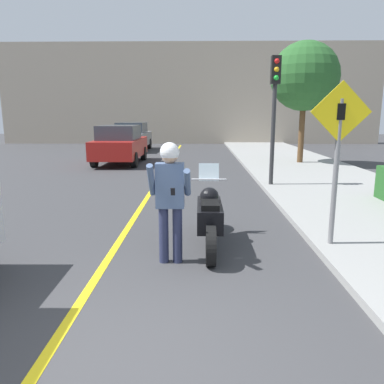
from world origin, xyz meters
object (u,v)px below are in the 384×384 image
(motorcycle, at_px, (209,216))
(person_biker, at_px, (170,190))
(traffic_light, at_px, (275,96))
(street_tree, at_px, (305,77))
(crossing_sign, at_px, (338,149))
(parked_car_red, at_px, (120,144))
(parked_car_grey, at_px, (132,136))

(motorcycle, xyz_separation_m, person_biker, (-0.58, -0.78, 0.59))
(traffic_light, height_order, street_tree, street_tree)
(person_biker, distance_m, crossing_sign, 2.63)
(parked_car_red, bearing_deg, crossing_sign, -62.43)
(street_tree, distance_m, parked_car_red, 8.36)
(street_tree, xyz_separation_m, parked_car_grey, (-8.42, 6.46, -2.82))
(person_biker, distance_m, traffic_light, 6.46)
(person_biker, bearing_deg, parked_car_grey, 101.79)
(crossing_sign, bearing_deg, parked_car_grey, 109.98)
(parked_car_grey, bearing_deg, traffic_light, -62.30)
(crossing_sign, xyz_separation_m, parked_car_red, (-5.62, 10.76, -0.77))
(street_tree, bearing_deg, traffic_light, -112.78)
(person_biker, bearing_deg, parked_car_red, 105.34)
(crossing_sign, distance_m, parked_car_red, 12.16)
(crossing_sign, relative_size, traffic_light, 0.69)
(parked_car_red, bearing_deg, parked_car_grey, 95.11)
(crossing_sign, xyz_separation_m, traffic_light, (0.01, 5.19, 1.01))
(motorcycle, relative_size, parked_car_grey, 0.55)
(crossing_sign, distance_m, parked_car_grey, 18.07)
(crossing_sign, distance_m, traffic_light, 5.29)
(motorcycle, bearing_deg, crossing_sign, -6.72)
(traffic_light, bearing_deg, motorcycle, -111.37)
(traffic_light, xyz_separation_m, parked_car_grey, (-6.18, 11.78, -1.78))
(crossing_sign, height_order, parked_car_red, crossing_sign)
(person_biker, distance_m, street_tree, 12.32)
(crossing_sign, bearing_deg, street_tree, 77.94)
(motorcycle, bearing_deg, traffic_light, 68.63)
(motorcycle, relative_size, street_tree, 0.47)
(motorcycle, distance_m, traffic_light, 5.75)
(traffic_light, distance_m, street_tree, 5.86)
(traffic_light, height_order, parked_car_grey, traffic_light)
(street_tree, distance_m, parked_car_grey, 10.98)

